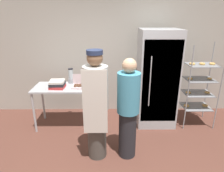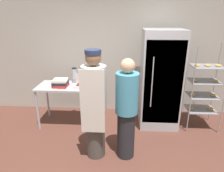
{
  "view_description": "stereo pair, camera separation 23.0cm",
  "coord_description": "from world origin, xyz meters",
  "px_view_note": "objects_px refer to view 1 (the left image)",
  "views": [
    {
      "loc": [
        -0.1,
        -2.46,
        2.25
      ],
      "look_at": [
        -0.07,
        0.71,
        1.12
      ],
      "focal_mm": 32.0,
      "sensor_mm": 36.0,
      "label": 1
    },
    {
      "loc": [
        0.13,
        -2.46,
        2.25
      ],
      "look_at": [
        -0.07,
        0.71,
        1.12
      ],
      "focal_mm": 32.0,
      "sensor_mm": 36.0,
      "label": 2
    }
  ],
  "objects_px": {
    "donut_box": "(80,86)",
    "person_baker": "(96,105)",
    "refrigerator": "(157,79)",
    "blender_pitcher": "(71,77)",
    "binder_stack": "(57,84)",
    "baking_rack": "(199,86)",
    "person_customer": "(128,109)"
  },
  "relations": [
    {
      "from": "binder_stack",
      "to": "person_baker",
      "type": "relative_size",
      "value": 0.17
    },
    {
      "from": "blender_pitcher",
      "to": "binder_stack",
      "type": "relative_size",
      "value": 1.08
    },
    {
      "from": "donut_box",
      "to": "person_customer",
      "type": "bearing_deg",
      "value": -45.54
    },
    {
      "from": "baking_rack",
      "to": "person_customer",
      "type": "height_order",
      "value": "baking_rack"
    },
    {
      "from": "baking_rack",
      "to": "binder_stack",
      "type": "distance_m",
      "value": 2.89
    },
    {
      "from": "person_baker",
      "to": "baking_rack",
      "type": "bearing_deg",
      "value": 27.46
    },
    {
      "from": "baking_rack",
      "to": "blender_pitcher",
      "type": "height_order",
      "value": "baking_rack"
    },
    {
      "from": "person_customer",
      "to": "refrigerator",
      "type": "bearing_deg",
      "value": 58.38
    },
    {
      "from": "baking_rack",
      "to": "binder_stack",
      "type": "relative_size",
      "value": 5.84
    },
    {
      "from": "donut_box",
      "to": "person_customer",
      "type": "height_order",
      "value": "person_customer"
    },
    {
      "from": "blender_pitcher",
      "to": "person_baker",
      "type": "height_order",
      "value": "person_baker"
    },
    {
      "from": "donut_box",
      "to": "blender_pitcher",
      "type": "xyz_separation_m",
      "value": [
        -0.22,
        0.32,
        0.1
      ]
    },
    {
      "from": "blender_pitcher",
      "to": "donut_box",
      "type": "bearing_deg",
      "value": -55.32
    },
    {
      "from": "donut_box",
      "to": "person_baker",
      "type": "distance_m",
      "value": 1.0
    },
    {
      "from": "blender_pitcher",
      "to": "person_baker",
      "type": "xyz_separation_m",
      "value": [
        0.61,
        -1.24,
        -0.09
      ]
    },
    {
      "from": "blender_pitcher",
      "to": "person_baker",
      "type": "relative_size",
      "value": 0.18
    },
    {
      "from": "refrigerator",
      "to": "person_customer",
      "type": "bearing_deg",
      "value": -121.62
    },
    {
      "from": "refrigerator",
      "to": "blender_pitcher",
      "type": "xyz_separation_m",
      "value": [
        -1.8,
        0.1,
        0.02
      ]
    },
    {
      "from": "refrigerator",
      "to": "blender_pitcher",
      "type": "distance_m",
      "value": 1.8
    },
    {
      "from": "person_baker",
      "to": "donut_box",
      "type": "bearing_deg",
      "value": 112.84
    },
    {
      "from": "baking_rack",
      "to": "blender_pitcher",
      "type": "bearing_deg",
      "value": 176.35
    },
    {
      "from": "donut_box",
      "to": "baking_rack",
      "type": "bearing_deg",
      "value": 3.49
    },
    {
      "from": "refrigerator",
      "to": "person_baker",
      "type": "bearing_deg",
      "value": -136.31
    },
    {
      "from": "refrigerator",
      "to": "person_customer",
      "type": "height_order",
      "value": "refrigerator"
    },
    {
      "from": "refrigerator",
      "to": "donut_box",
      "type": "height_order",
      "value": "refrigerator"
    },
    {
      "from": "donut_box",
      "to": "person_baker",
      "type": "height_order",
      "value": "person_baker"
    },
    {
      "from": "person_baker",
      "to": "refrigerator",
      "type": "bearing_deg",
      "value": 43.69
    },
    {
      "from": "refrigerator",
      "to": "binder_stack",
      "type": "xyz_separation_m",
      "value": [
        -2.02,
        -0.21,
        -0.05
      ]
    },
    {
      "from": "donut_box",
      "to": "person_baker",
      "type": "relative_size",
      "value": 0.16
    },
    {
      "from": "baking_rack",
      "to": "person_customer",
      "type": "xyz_separation_m",
      "value": [
        -1.56,
        -1.05,
        -0.01
      ]
    },
    {
      "from": "baking_rack",
      "to": "person_baker",
      "type": "distance_m",
      "value": 2.32
    },
    {
      "from": "blender_pitcher",
      "to": "person_customer",
      "type": "xyz_separation_m",
      "value": [
        1.11,
        -1.22,
        -0.17
      ]
    }
  ]
}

